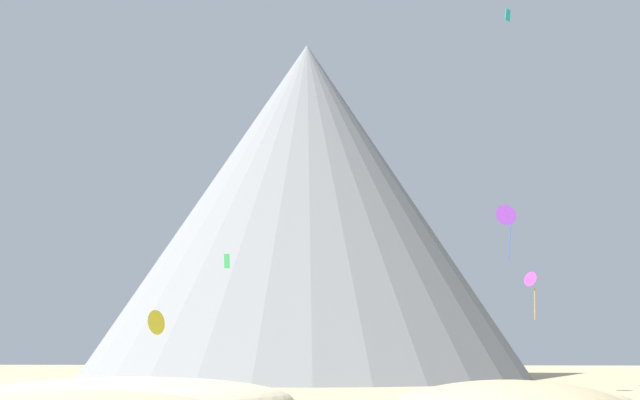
% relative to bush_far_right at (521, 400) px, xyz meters
% --- Properties ---
extents(bush_far_right, '(3.19, 3.19, 0.58)m').
position_rel_bush_far_right_xyz_m(bush_far_right, '(0.00, 0.00, 0.00)').
color(bush_far_right, '#386633').
rests_on(bush_far_right, ground_plane).
extents(rock_massif, '(92.76, 92.76, 56.48)m').
position_rel_bush_far_right_xyz_m(rock_massif, '(-22.66, 57.12, 25.71)').
color(rock_massif, slate).
rests_on(rock_massif, ground_plane).
extents(kite_magenta_low, '(1.49, 1.61, 4.60)m').
position_rel_bush_far_right_xyz_m(kite_magenta_low, '(4.60, 14.62, 10.31)').
color(kite_magenta_low, '#D1339E').
extents(kite_teal_high, '(0.80, 0.73, 1.35)m').
position_rel_bush_far_right_xyz_m(kite_teal_high, '(4.95, 19.20, 40.70)').
color(kite_teal_high, teal).
extents(kite_violet_mid, '(2.43, 0.90, 6.29)m').
position_rel_bush_far_right_xyz_m(kite_violet_mid, '(4.01, 22.41, 18.22)').
color(kite_violet_mid, purple).
extents(kite_green_low, '(0.60, 0.30, 1.39)m').
position_rel_bush_far_right_xyz_m(kite_green_low, '(-24.72, 11.30, 12.03)').
color(kite_green_low, green).
extents(kite_yellow_low, '(1.41, 2.18, 2.16)m').
position_rel_bush_far_right_xyz_m(kite_yellow_low, '(-29.62, 5.61, 5.97)').
color(kite_yellow_low, yellow).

